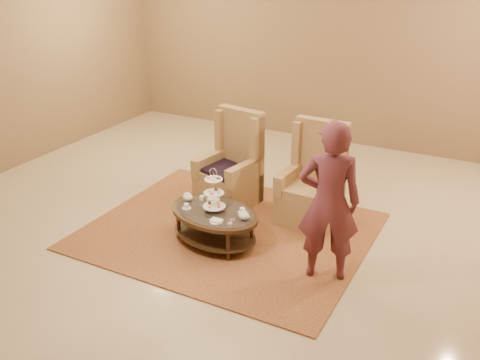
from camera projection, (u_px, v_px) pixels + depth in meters
The scene contains 8 objects.
ground at pixel (225, 243), 6.14m from camera, with size 8.00×8.00×0.00m, color beige.
ceiling at pixel (225, 243), 6.14m from camera, with size 8.00×8.00×0.02m, color silver.
wall_back at pixel (343, 39), 8.69m from camera, with size 8.00×0.04×3.50m, color olive.
rug at pixel (229, 231), 6.39m from camera, with size 3.22×2.69×0.02m.
tea_table at pixel (214, 217), 6.01m from camera, with size 1.25×0.99×0.93m.
armchair_left at pixel (232, 173), 6.96m from camera, with size 0.78×0.80×1.24m.
armchair_right at pixel (313, 188), 6.53m from camera, with size 0.70×0.72×1.24m.
person at pixel (329, 203), 5.19m from camera, with size 0.71×0.58×1.68m.
Camera 1 is at (2.62, -4.65, 3.12)m, focal length 40.00 mm.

